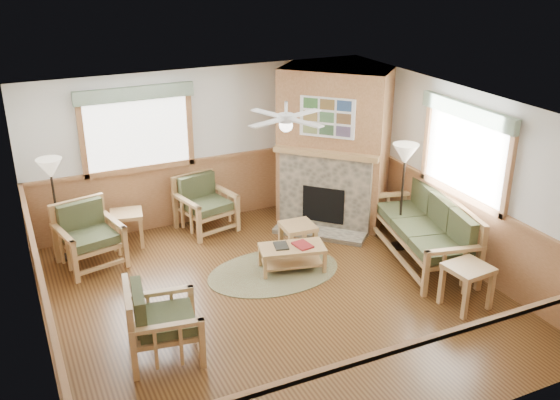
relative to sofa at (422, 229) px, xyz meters
name	(u,v)px	position (x,y,z in m)	size (l,w,h in m)	color
floor	(275,298)	(-2.55, -0.11, -0.51)	(6.00, 6.00, 0.01)	#523217
ceiling	(275,109)	(-2.55, -0.11, 2.20)	(6.00, 6.00, 0.01)	white
wall_back	(202,147)	(-2.55, 2.89, 0.85)	(6.00, 0.02, 2.70)	silver
wall_front	(411,327)	(-2.55, -3.11, 0.85)	(6.00, 0.02, 2.70)	silver
wall_left	(33,254)	(-5.55, -0.11, 0.85)	(0.02, 6.00, 2.70)	silver
wall_right	(456,176)	(0.45, -0.11, 0.85)	(0.02, 6.00, 2.70)	silver
wainscot	(275,263)	(-2.55, -0.11, 0.05)	(6.00, 6.00, 1.10)	#9B683F
fireplace	(334,147)	(-0.50, 1.94, 0.85)	(2.20, 2.20, 2.70)	#9B683F
window_back	(133,85)	(-3.65, 2.85, 2.03)	(1.90, 0.16, 1.50)	white
window_right	(472,102)	(0.41, -0.31, 2.03)	(0.16, 1.90, 1.50)	white
ceiling_fan	(286,104)	(-2.25, 0.19, 2.16)	(1.24, 1.24, 0.36)	white
sofa	(422,229)	(0.00, 0.00, 0.00)	(0.90, 2.20, 1.01)	#AD8451
armchair_back_left	(89,236)	(-4.70, 1.97, -0.02)	(0.86, 0.86, 0.96)	#AD8451
armchair_back_right	(206,204)	(-2.68, 2.44, -0.04)	(0.84, 0.84, 0.94)	#AD8451
armchair_left	(164,320)	(-4.27, -0.71, -0.03)	(0.84, 0.84, 0.94)	#AD8451
coffee_table	(292,258)	(-1.98, 0.53, -0.31)	(0.97, 0.49, 0.39)	#AD8451
end_table_chairs	(128,228)	(-4.03, 2.44, -0.22)	(0.51, 0.49, 0.57)	#AD8451
end_table_sofa	(466,286)	(-0.30, -1.39, -0.20)	(0.55, 0.53, 0.62)	#AD8451
footstool	(298,237)	(-1.60, 1.10, -0.28)	(0.51, 0.51, 0.44)	#AD8451
braided_rug	(274,272)	(-2.26, 0.57, -0.50)	(2.06, 2.06, 0.01)	brown
floor_lamp_left	(56,210)	(-5.09, 2.36, 0.33)	(0.38, 0.38, 1.66)	black
floor_lamp_right	(402,197)	(-0.08, 0.48, 0.38)	(0.40, 0.40, 1.76)	black
book_red	(303,244)	(-1.83, 0.48, -0.09)	(0.22, 0.30, 0.03)	maroon
book_dark	(281,245)	(-2.13, 0.60, -0.09)	(0.20, 0.27, 0.03)	#282721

